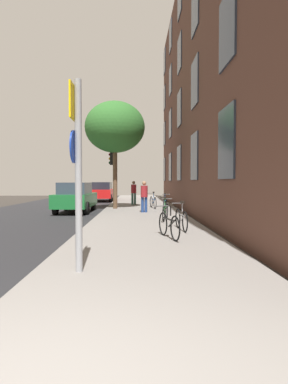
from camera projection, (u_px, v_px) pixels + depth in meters
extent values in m
plane|color=#332D28|center=(77.00, 213.00, 17.07)|extent=(41.80, 41.80, 0.00)
cube|color=#232326|center=(37.00, 213.00, 17.02)|extent=(7.00, 38.00, 0.01)
cube|color=gray|center=(141.00, 211.00, 17.16)|extent=(4.20, 38.00, 0.12)
cube|color=#513328|center=(191.00, 79.00, 16.49)|extent=(0.50, 27.00, 14.06)
cube|color=#2D3847|center=(226.00, 143.00, 9.13)|extent=(0.06, 1.58, 2.08)
cube|color=#2D3847|center=(194.00, 157.00, 14.12)|extent=(0.06, 1.58, 2.08)
cube|color=#2D3847|center=(179.00, 163.00, 19.12)|extent=(0.06, 1.58, 2.08)
cube|color=#2D3847|center=(170.00, 167.00, 24.12)|extent=(0.06, 1.58, 2.08)
cube|color=#2D3847|center=(164.00, 169.00, 29.11)|extent=(0.06, 1.58, 2.08)
cube|color=#2D3847|center=(227.00, 28.00, 9.02)|extent=(0.06, 1.58, 2.08)
cube|color=#2D3847|center=(195.00, 83.00, 14.02)|extent=(0.06, 1.58, 2.08)
cube|color=#2D3847|center=(179.00, 109.00, 19.01)|extent=(0.06, 1.58, 2.08)
cube|color=#2D3847|center=(170.00, 124.00, 24.01)|extent=(0.06, 1.58, 2.08)
cube|color=#2D3847|center=(164.00, 134.00, 29.00)|extent=(0.06, 1.58, 2.08)
cube|color=#2D3847|center=(195.00, 8.00, 13.91)|extent=(0.06, 1.58, 2.08)
cube|color=#2D3847|center=(180.00, 54.00, 18.90)|extent=(0.06, 1.58, 2.08)
cube|color=#2D3847|center=(170.00, 80.00, 23.90)|extent=(0.06, 1.58, 2.08)
cube|color=#2D3847|center=(165.00, 98.00, 28.90)|extent=(0.06, 1.58, 2.08)
cube|color=#2D3847|center=(171.00, 37.00, 23.79)|extent=(0.06, 1.58, 2.08)
cube|color=#2D3847|center=(165.00, 62.00, 28.79)|extent=(0.06, 1.58, 2.08)
cylinder|color=gray|center=(79.00, 176.00, 5.43)|extent=(0.12, 0.12, 3.30)
cube|color=yellow|center=(73.00, 103.00, 5.39)|extent=(0.03, 0.60, 0.60)
cylinder|color=#14339E|center=(74.00, 147.00, 5.41)|extent=(0.03, 0.56, 0.56)
cylinder|color=black|center=(114.00, 179.00, 20.09)|extent=(0.12, 0.12, 3.47)
cube|color=black|center=(112.00, 159.00, 20.04)|extent=(0.20, 0.24, 0.80)
sphere|color=#4B0707|center=(110.00, 154.00, 20.03)|extent=(0.16, 0.16, 0.16)
sphere|color=orange|center=(110.00, 159.00, 20.04)|extent=(0.16, 0.16, 0.16)
sphere|color=#083E11|center=(110.00, 163.00, 20.05)|extent=(0.16, 0.16, 0.16)
cylinder|color=brown|center=(115.00, 177.00, 18.24)|extent=(0.26, 0.26, 3.65)
ellipsoid|color=#2D6628|center=(115.00, 127.00, 18.15)|extent=(3.44, 3.44, 2.92)
torus|color=black|center=(163.00, 224.00, 9.18)|extent=(0.20, 0.66, 0.67)
torus|color=black|center=(175.00, 228.00, 8.25)|extent=(0.20, 0.66, 0.67)
cylinder|color=black|center=(169.00, 219.00, 8.71)|extent=(0.24, 0.81, 0.04)
cylinder|color=black|center=(172.00, 223.00, 8.48)|extent=(0.16, 0.49, 0.27)
cylinder|color=black|center=(171.00, 211.00, 8.56)|extent=(0.04, 0.04, 0.28)
cube|color=black|center=(171.00, 205.00, 8.55)|extent=(0.10, 0.24, 0.06)
cylinder|color=#4C4C4C|center=(163.00, 206.00, 9.16)|extent=(0.41, 0.13, 0.03)
torus|color=black|center=(178.00, 218.00, 10.67)|extent=(0.10, 0.65, 0.65)
torus|color=black|center=(185.00, 222.00, 9.68)|extent=(0.10, 0.65, 0.65)
cylinder|color=#99999E|center=(181.00, 214.00, 10.17)|extent=(0.12, 0.85, 0.04)
cylinder|color=#99999E|center=(183.00, 218.00, 9.92)|extent=(0.09, 0.51, 0.28)
cylinder|color=#99999E|center=(182.00, 207.00, 10.01)|extent=(0.04, 0.04, 0.28)
cube|color=black|center=(182.00, 202.00, 10.01)|extent=(0.10, 0.24, 0.06)
cylinder|color=#4C4C4C|center=(178.00, 203.00, 10.65)|extent=(0.42, 0.07, 0.03)
torus|color=black|center=(167.00, 211.00, 13.27)|extent=(0.17, 0.65, 0.66)
torus|color=black|center=(164.00, 213.00, 12.19)|extent=(0.17, 0.65, 0.66)
cylinder|color=#267233|center=(165.00, 208.00, 12.72)|extent=(0.23, 0.92, 0.04)
cylinder|color=#267233|center=(165.00, 210.00, 12.46)|extent=(0.16, 0.56, 0.30)
cylinder|color=#267233|center=(165.00, 202.00, 12.55)|extent=(0.04, 0.04, 0.28)
cube|color=black|center=(165.00, 198.00, 12.55)|extent=(0.10, 0.24, 0.06)
cylinder|color=#4C4C4C|center=(167.00, 199.00, 13.25)|extent=(0.42, 0.12, 0.03)
torus|color=black|center=(166.00, 204.00, 17.35)|extent=(0.17, 0.67, 0.68)
torus|color=black|center=(164.00, 205.00, 16.38)|extent=(0.17, 0.67, 0.68)
cylinder|color=#194C99|center=(165.00, 201.00, 16.86)|extent=(0.21, 0.83, 0.04)
cylinder|color=#194C99|center=(165.00, 203.00, 16.62)|extent=(0.14, 0.50, 0.27)
cylinder|color=#194C99|center=(165.00, 196.00, 16.70)|extent=(0.04, 0.04, 0.28)
cube|color=black|center=(165.00, 193.00, 16.70)|extent=(0.10, 0.24, 0.06)
cylinder|color=#4C4C4C|center=(166.00, 194.00, 17.33)|extent=(0.42, 0.11, 0.03)
torus|color=black|center=(151.00, 202.00, 19.10)|extent=(0.14, 0.68, 0.68)
torus|color=black|center=(155.00, 203.00, 18.02)|extent=(0.14, 0.68, 0.68)
cylinder|color=#194C99|center=(153.00, 199.00, 18.55)|extent=(0.18, 0.93, 0.04)
cylinder|color=#194C99|center=(154.00, 201.00, 18.29)|extent=(0.13, 0.56, 0.30)
cylinder|color=#194C99|center=(154.00, 195.00, 18.38)|extent=(0.04, 0.04, 0.28)
cube|color=black|center=(154.00, 192.00, 18.38)|extent=(0.10, 0.24, 0.06)
cylinder|color=#4C4C4C|center=(151.00, 193.00, 19.08)|extent=(0.42, 0.09, 0.03)
cylinder|color=navy|center=(142.00, 205.00, 16.02)|extent=(0.15, 0.15, 0.77)
cylinder|color=navy|center=(146.00, 205.00, 16.03)|extent=(0.15, 0.15, 0.77)
cylinder|color=maroon|center=(144.00, 191.00, 16.00)|extent=(0.38, 0.38, 0.58)
sphere|color=#936B4C|center=(144.00, 183.00, 15.99)|extent=(0.21, 0.21, 0.21)
cylinder|color=#33594C|center=(132.00, 199.00, 21.47)|extent=(0.15, 0.15, 0.78)
cylinder|color=#33594C|center=(135.00, 199.00, 21.47)|extent=(0.15, 0.15, 0.78)
cylinder|color=maroon|center=(134.00, 189.00, 21.44)|extent=(0.42, 0.42, 0.58)
sphere|color=brown|center=(134.00, 183.00, 21.43)|extent=(0.21, 0.21, 0.21)
cube|color=#19662D|center=(76.00, 200.00, 17.16)|extent=(1.85, 3.98, 0.70)
cube|color=#2D3847|center=(75.00, 188.00, 16.94)|extent=(1.52, 2.24, 0.60)
cylinder|color=black|center=(66.00, 205.00, 18.41)|extent=(0.22, 0.64, 0.64)
cylinder|color=black|center=(93.00, 205.00, 18.44)|extent=(0.22, 0.64, 0.64)
cylinder|color=black|center=(55.00, 208.00, 15.90)|extent=(0.22, 0.64, 0.64)
cylinder|color=black|center=(87.00, 208.00, 15.94)|extent=(0.22, 0.64, 0.64)
cube|color=red|center=(103.00, 193.00, 26.83)|extent=(1.75, 4.11, 0.70)
cube|color=#1E232D|center=(102.00, 186.00, 26.61)|extent=(1.46, 2.30, 0.60)
cylinder|color=black|center=(95.00, 197.00, 28.13)|extent=(0.22, 0.64, 0.64)
cylinder|color=black|center=(113.00, 197.00, 28.17)|extent=(0.22, 0.64, 0.64)
cylinder|color=black|center=(91.00, 198.00, 25.52)|extent=(0.22, 0.64, 0.64)
cylinder|color=black|center=(111.00, 198.00, 25.55)|extent=(0.22, 0.64, 0.64)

